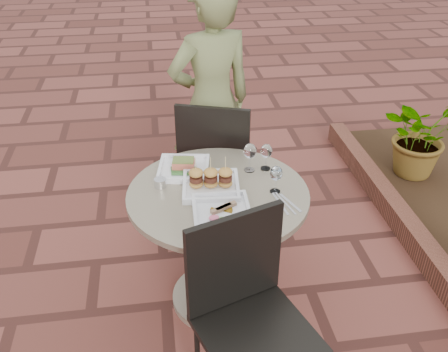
{
  "coord_description": "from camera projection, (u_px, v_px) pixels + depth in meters",
  "views": [
    {
      "loc": [
        0.03,
        -2.02,
        2.1
      ],
      "look_at": [
        0.33,
        0.01,
        0.82
      ],
      "focal_mm": 40.0,
      "sensor_mm": 36.0,
      "label": 1
    }
  ],
  "objects": [
    {
      "name": "ground",
      "position": [
        166.0,
        305.0,
        2.8
      ],
      "size": [
        60.0,
        60.0,
        0.0
      ],
      "primitive_type": "plane",
      "color": "brown",
      "rests_on": "ground"
    },
    {
      "name": "cafe_table",
      "position": [
        218.0,
        231.0,
        2.58
      ],
      "size": [
        0.9,
        0.9,
        0.73
      ],
      "color": "gray",
      "rests_on": "ground"
    },
    {
      "name": "chair_far",
      "position": [
        216.0,
        156.0,
        3.12
      ],
      "size": [
        0.56,
        0.56,
        0.93
      ],
      "rotation": [
        0.0,
        0.0,
        2.82
      ],
      "color": "black",
      "rests_on": "ground"
    },
    {
      "name": "chair_near",
      "position": [
        246.0,
        303.0,
        2.08
      ],
      "size": [
        0.56,
        0.56,
        0.93
      ],
      "rotation": [
        0.0,
        0.0,
        0.34
      ],
      "color": "black",
      "rests_on": "ground"
    },
    {
      "name": "diner",
      "position": [
        211.0,
        103.0,
        3.23
      ],
      "size": [
        0.65,
        0.52,
        1.57
      ],
      "primitive_type": "imported",
      "rotation": [
        0.0,
        0.0,
        3.43
      ],
      "color": "#63693A",
      "rests_on": "ground"
    },
    {
      "name": "plate_salmon",
      "position": [
        184.0,
        168.0,
        2.61
      ],
      "size": [
        0.3,
        0.3,
        0.07
      ],
      "rotation": [
        0.0,
        0.0,
        -0.17
      ],
      "color": "white",
      "rests_on": "cafe_table"
    },
    {
      "name": "plate_sliders",
      "position": [
        211.0,
        182.0,
        2.46
      ],
      "size": [
        0.3,
        0.3,
        0.18
      ],
      "rotation": [
        0.0,
        0.0,
        -0.1
      ],
      "color": "white",
      "rests_on": "cafe_table"
    },
    {
      "name": "plate_tuna",
      "position": [
        221.0,
        210.0,
        2.3
      ],
      "size": [
        0.27,
        0.27,
        0.03
      ],
      "rotation": [
        0.0,
        0.0,
        -0.03
      ],
      "color": "white",
      "rests_on": "cafe_table"
    },
    {
      "name": "wine_glass_right",
      "position": [
        276.0,
        174.0,
        2.4
      ],
      "size": [
        0.06,
        0.06,
        0.14
      ],
      "color": "white",
      "rests_on": "cafe_table"
    },
    {
      "name": "wine_glass_mid",
      "position": [
        250.0,
        152.0,
        2.57
      ],
      "size": [
        0.07,
        0.07,
        0.16
      ],
      "color": "white",
      "rests_on": "cafe_table"
    },
    {
      "name": "wine_glass_far",
      "position": [
        266.0,
        152.0,
        2.59
      ],
      "size": [
        0.06,
        0.06,
        0.15
      ],
      "color": "white",
      "rests_on": "cafe_table"
    },
    {
      "name": "steel_ramekin",
      "position": [
        160.0,
        183.0,
        2.48
      ],
      "size": [
        0.08,
        0.08,
        0.04
      ],
      "primitive_type": "cylinder",
      "rotation": [
        0.0,
        0.0,
        0.43
      ],
      "color": "silver",
      "rests_on": "cafe_table"
    },
    {
      "name": "cutlery_set",
      "position": [
        285.0,
        203.0,
        2.37
      ],
      "size": [
        0.14,
        0.22,
        0.0
      ],
      "primitive_type": null,
      "rotation": [
        0.0,
        0.0,
        0.29
      ],
      "color": "silver",
      "rests_on": "cafe_table"
    },
    {
      "name": "planter_curb",
      "position": [
        413.0,
        235.0,
        3.21
      ],
      "size": [
        0.12,
        3.0,
        0.15
      ],
      "primitive_type": "cube",
      "color": "brown",
      "rests_on": "ground"
    },
    {
      "name": "potted_plant_a",
      "position": [
        421.0,
        134.0,
        3.73
      ],
      "size": [
        0.73,
        0.69,
        0.65
      ],
      "primitive_type": "imported",
      "rotation": [
        0.0,
        0.0,
        0.39
      ],
      "color": "#33662D",
      "rests_on": "mulch_bed"
    }
  ]
}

